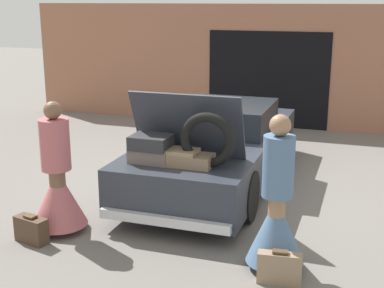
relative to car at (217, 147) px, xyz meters
The scene contains 7 objects.
ground_plane 0.59m from the car, 89.40° to the left, with size 40.00×40.00×0.00m, color slate.
garage_wall_back 4.36m from the car, 90.00° to the left, with size 12.00×0.14×2.80m.
car is the anchor object (origin of this frame).
person_left 2.82m from the car, 120.00° to the right, with size 0.71×0.71×1.70m.
person_right 2.92m from the car, 61.19° to the right, with size 0.65×0.65×1.75m.
suitcase_beside_left_person 3.29m from the car, 118.24° to the right, with size 0.47×0.27×0.36m.
suitcase_beside_right_person 3.28m from the car, 62.21° to the right, with size 0.48×0.19×0.37m.
Camera 1 is at (2.26, -8.00, 2.91)m, focal length 50.00 mm.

